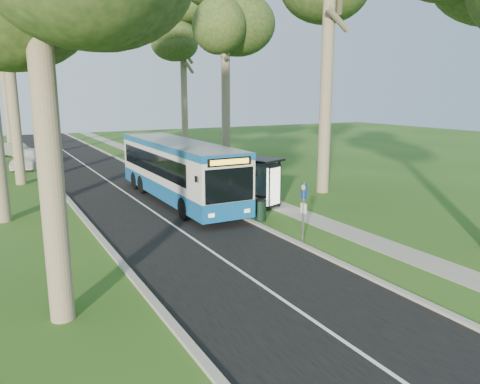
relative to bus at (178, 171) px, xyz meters
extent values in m
plane|color=#264F18|center=(1.38, -8.00, -1.78)|extent=(120.00, 120.00, 0.00)
cube|color=black|center=(-2.12, 2.00, -1.77)|extent=(7.00, 100.00, 0.02)
cube|color=#9E9B93|center=(1.38, 2.00, -1.72)|extent=(0.25, 100.00, 0.12)
cube|color=#9E9B93|center=(-5.62, 2.00, -1.72)|extent=(0.25, 100.00, 0.12)
cube|color=white|center=(-2.12, 2.00, -1.76)|extent=(0.12, 100.00, 0.00)
cube|color=gray|center=(4.38, 2.00, -1.77)|extent=(1.50, 100.00, 0.02)
cube|color=silver|center=(0.00, 0.01, 0.13)|extent=(2.76, 12.93, 3.07)
cube|color=#105195|center=(0.00, 0.01, -0.98)|extent=(2.79, 12.96, 0.86)
cube|color=#105195|center=(0.00, 0.01, 1.49)|extent=(2.79, 12.96, 0.34)
cube|color=black|center=(0.00, -6.47, 0.26)|extent=(2.42, 0.06, 1.56)
cube|color=yellow|center=(0.00, -6.50, 1.34)|extent=(1.94, 0.03, 0.24)
cube|color=black|center=(0.00, -6.40, -1.25)|extent=(2.58, 0.13, 0.32)
cylinder|color=black|center=(-1.23, -3.97, -1.22)|extent=(0.31, 1.12, 1.12)
cylinder|color=black|center=(1.23, -3.97, -1.22)|extent=(0.31, 1.12, 1.12)
cylinder|color=black|center=(-1.23, 3.78, -1.22)|extent=(0.31, 1.12, 1.12)
cylinder|color=black|center=(1.23, 3.78, -1.22)|extent=(0.31, 1.12, 1.12)
cylinder|color=gray|center=(1.68, -9.75, -0.50)|extent=(0.08, 0.08, 2.58)
cube|color=navy|center=(1.68, -9.75, 0.43)|extent=(0.08, 0.36, 0.64)
cylinder|color=yellow|center=(1.65, -9.75, 0.58)|extent=(0.04, 0.23, 0.23)
cube|color=white|center=(1.68, -9.75, -0.29)|extent=(0.08, 0.31, 0.41)
cube|color=black|center=(3.87, -4.28, -0.51)|extent=(0.13, 0.13, 2.55)
cube|color=black|center=(3.87, -1.67, -0.51)|extent=(0.13, 0.13, 2.55)
cube|color=black|center=(3.24, -2.98, 0.83)|extent=(2.67, 3.50, 0.12)
cube|color=silver|center=(3.95, -2.98, -0.41)|extent=(0.95, 2.45, 2.04)
cube|color=black|center=(3.24, -4.40, -0.51)|extent=(1.06, 0.53, 2.24)
cube|color=white|center=(3.24, -4.49, -0.51)|extent=(0.82, 0.32, 1.99)
cube|color=black|center=(3.54, -2.67, -1.33)|extent=(1.01, 1.86, 0.06)
cylinder|color=black|center=(1.94, -5.90, -1.28)|extent=(0.56, 0.56, 1.00)
cylinder|color=black|center=(1.94, -5.90, -0.76)|extent=(0.60, 0.60, 0.06)
imported|color=white|center=(-6.55, 17.26, -0.94)|extent=(3.42, 5.33, 1.69)
imported|color=#999BA0|center=(-6.91, 25.39, -1.09)|extent=(3.05, 4.44, 1.39)
cylinder|color=#7A6B56|center=(-8.12, -12.00, 3.30)|extent=(0.65, 0.65, 10.18)
cylinder|color=#7A6B56|center=(-7.62, 10.00, 3.73)|extent=(0.68, 0.68, 11.03)
ellipsoid|color=#213C17|center=(-7.62, 10.00, 9.56)|extent=(5.20, 5.20, 7.56)
cylinder|color=#7A6B56|center=(-7.12, 30.00, 4.11)|extent=(0.70, 0.70, 11.79)
ellipsoid|color=#213C17|center=(-7.12, 30.00, 10.35)|extent=(5.20, 5.20, 8.09)
cylinder|color=#7A6B56|center=(8.88, -2.00, 4.77)|extent=(0.73, 0.73, 13.12)
cylinder|color=#7A6B56|center=(8.18, 10.00, 4.29)|extent=(0.71, 0.71, 12.16)
ellipsoid|color=#213C17|center=(8.18, 10.00, 10.72)|extent=(5.20, 5.20, 8.34)
cylinder|color=#7A6B56|center=(9.38, 22.00, 3.81)|extent=(0.68, 0.68, 11.18)
ellipsoid|color=#213C17|center=(9.38, 22.00, 9.72)|extent=(5.20, 5.20, 7.67)
camera|label=1|loc=(-9.54, -24.83, 4.35)|focal=35.00mm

